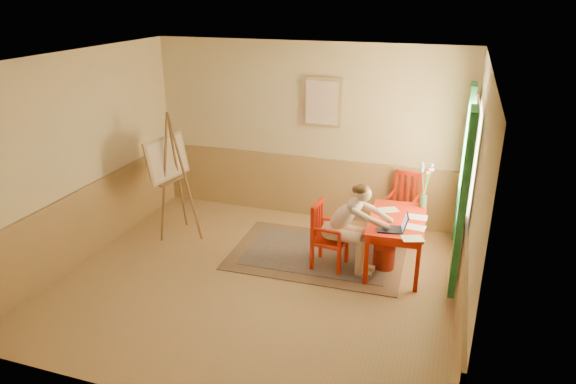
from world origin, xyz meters
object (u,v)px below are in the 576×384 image
(table, at_px, (397,225))
(figure, at_px, (349,223))
(chair_left, at_px, (327,236))
(laptop, at_px, (395,227))
(easel, at_px, (169,163))
(chair_back, at_px, (404,205))

(table, relative_size, figure, 0.98)
(chair_left, distance_m, laptop, 0.95)
(table, bearing_deg, easel, 179.89)
(table, height_order, easel, easel)
(chair_left, bearing_deg, chair_back, 56.39)
(chair_left, relative_size, figure, 0.73)
(laptop, xyz_separation_m, easel, (-3.36, 0.38, 0.36))
(figure, relative_size, easel, 0.66)
(figure, xyz_separation_m, laptop, (0.59, -0.09, 0.07))
(table, bearing_deg, chair_left, -163.19)
(table, bearing_deg, figure, -153.27)
(table, height_order, chair_back, chair_back)
(chair_left, bearing_deg, table, 16.81)
(figure, bearing_deg, laptop, -8.40)
(chair_back, bearing_deg, chair_left, -123.61)
(figure, bearing_deg, chair_left, 174.92)
(figure, bearing_deg, table, 26.73)
(chair_left, xyz_separation_m, figure, (0.30, -0.03, 0.23))
(chair_left, distance_m, easel, 2.57)
(laptop, relative_size, easel, 0.21)
(chair_back, relative_size, laptop, 2.40)
(chair_left, relative_size, chair_back, 0.94)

